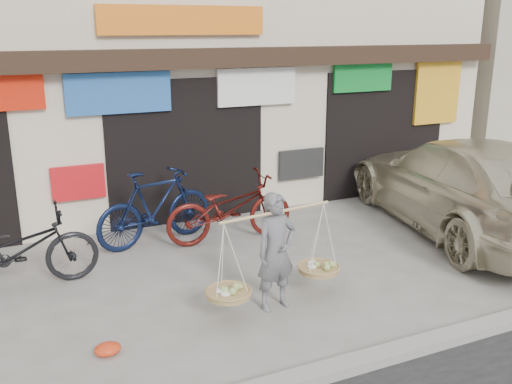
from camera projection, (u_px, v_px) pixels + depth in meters
name	position (u px, v px, depth m)	size (l,w,h in m)	color
ground	(268.00, 295.00, 7.94)	(70.00, 70.00, 0.00)	gray
kerb	(348.00, 366.00, 6.17)	(70.00, 0.25, 0.12)	gray
shophouse_block	(143.00, 33.00, 12.58)	(14.00, 6.32, 7.00)	beige
street_vendor	(276.00, 256.00, 7.40)	(1.97, 0.74, 1.58)	slate
bike_0	(17.00, 251.00, 7.96)	(0.77, 2.21, 1.16)	black
bike_1	(156.00, 207.00, 9.66)	(0.61, 2.17, 1.30)	#0E1734
bike_2	(230.00, 208.00, 9.80)	(0.78, 2.25, 1.18)	#4C110D
suv	(463.00, 184.00, 10.32)	(3.47, 6.18, 1.69)	beige
red_bag	(108.00, 349.00, 6.47)	(0.31, 0.25, 0.14)	red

